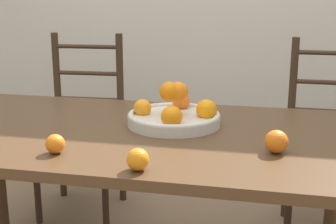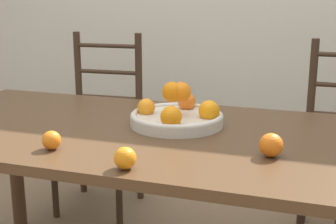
% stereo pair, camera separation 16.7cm
% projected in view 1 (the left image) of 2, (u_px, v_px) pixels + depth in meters
% --- Properties ---
extents(dining_table, '(1.77, 0.91, 0.74)m').
position_uv_depth(dining_table, '(128.00, 152.00, 1.76)').
color(dining_table, '#4C331E').
rests_on(dining_table, ground_plane).
extents(fruit_bowl, '(0.35, 0.35, 0.17)m').
position_uv_depth(fruit_bowl, '(175.00, 114.00, 1.78)').
color(fruit_bowl, beige).
rests_on(fruit_bowl, dining_table).
extents(orange_loose_0, '(0.06, 0.06, 0.06)m').
position_uv_depth(orange_loose_0, '(55.00, 144.00, 1.47)').
color(orange_loose_0, orange).
rests_on(orange_loose_0, dining_table).
extents(orange_loose_1, '(0.07, 0.07, 0.07)m').
position_uv_depth(orange_loose_1, '(276.00, 142.00, 1.47)').
color(orange_loose_1, orange).
rests_on(orange_loose_1, dining_table).
extents(orange_loose_2, '(0.07, 0.07, 0.07)m').
position_uv_depth(orange_loose_2, '(138.00, 159.00, 1.33)').
color(orange_loose_2, orange).
rests_on(orange_loose_2, dining_table).
extents(chair_left, '(0.44, 0.42, 1.00)m').
position_uv_depth(chair_left, '(82.00, 130.00, 2.64)').
color(chair_left, '#382619').
rests_on(chair_left, ground_plane).
extents(chair_right, '(0.42, 0.40, 1.00)m').
position_uv_depth(chair_right, '(329.00, 146.00, 2.36)').
color(chair_right, '#382619').
rests_on(chair_right, ground_plane).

